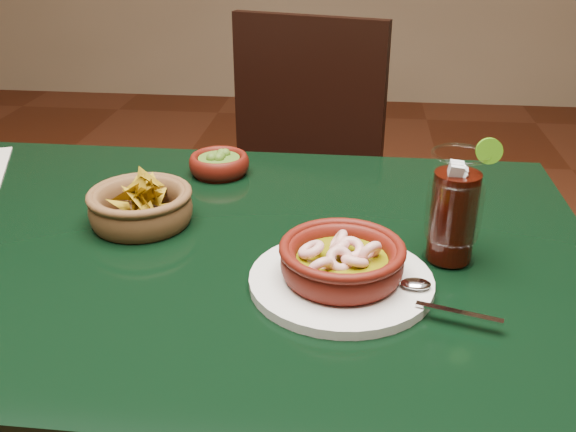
# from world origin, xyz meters

# --- Properties ---
(dining_table) EXTENTS (1.20, 0.80, 0.75)m
(dining_table) POSITION_xyz_m (0.00, 0.00, 0.65)
(dining_table) COLOR black
(dining_table) RESTS_ON ground
(dining_chair) EXTENTS (0.55, 0.55, 0.96)m
(dining_chair) POSITION_xyz_m (0.06, 0.71, 0.53)
(dining_chair) COLOR black
(dining_chair) RESTS_ON ground
(shrimp_plate) EXTENTS (0.32, 0.25, 0.08)m
(shrimp_plate) POSITION_xyz_m (0.22, -0.10, 0.78)
(shrimp_plate) COLOR silver
(shrimp_plate) RESTS_ON dining_table
(chip_basket) EXTENTS (0.20, 0.20, 0.11)m
(chip_basket) POSITION_xyz_m (-0.10, 0.05, 0.78)
(chip_basket) COLOR brown
(chip_basket) RESTS_ON dining_table
(guacamole_ramekin) EXTENTS (0.13, 0.13, 0.04)m
(guacamole_ramekin) POSITION_xyz_m (-0.02, 0.27, 0.77)
(guacamole_ramekin) COLOR #470E08
(guacamole_ramekin) RESTS_ON dining_table
(cola_drink) EXTENTS (0.16, 0.16, 0.19)m
(cola_drink) POSITION_xyz_m (0.37, -0.01, 0.83)
(cola_drink) COLOR white
(cola_drink) RESTS_ON dining_table
(glass_ashtray) EXTENTS (0.13, 0.13, 0.03)m
(glass_ashtray) POSITION_xyz_m (-0.13, 0.12, 0.76)
(glass_ashtray) COLOR white
(glass_ashtray) RESTS_ON dining_table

